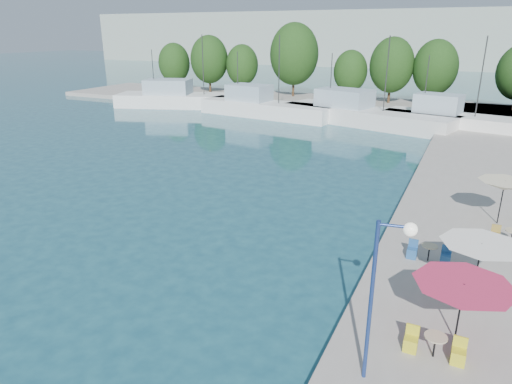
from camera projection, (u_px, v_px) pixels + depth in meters
The scene contains 20 objects.
quay_far at pixel (341, 105), 64.82m from camera, with size 90.00×16.00×0.60m, color gray.
hill_west at pixel (354, 38), 150.29m from camera, with size 180.00×40.00×16.00m, color #919E93.
trawler_01 at pixel (186, 99), 64.74m from camera, with size 21.24×11.61×10.20m.
trawler_02 at pixel (263, 108), 57.68m from camera, with size 17.93×6.74×10.20m.
trawler_03 at pixel (362, 115), 52.66m from camera, with size 20.70×10.41×10.20m.
trawler_04 at pixel (454, 121), 48.98m from camera, with size 15.97×7.03×10.20m.
tree_01 at pixel (174, 63), 77.10m from camera, with size 5.28×5.28×7.81m.
tree_02 at pixel (209, 59), 74.42m from camera, with size 6.13×6.13×9.07m.
tree_03 at pixel (242, 65), 73.65m from camera, with size 5.18×5.18×7.67m.
tree_04 at pixel (294, 54), 69.17m from camera, with size 7.38×7.38×10.93m.
tree_05 at pixel (350, 71), 65.91m from camera, with size 4.82×4.82×7.13m.
tree_06 at pixel (392, 65), 63.04m from camera, with size 6.05×6.05×8.96m.
tree_07 at pixel (435, 67), 61.04m from camera, with size 5.87×5.87×8.69m.
umbrella_pink at pixel (463, 291), 14.43m from camera, with size 3.19×3.19×2.11m.
umbrella_white at pixel (481, 250), 16.95m from camera, with size 2.99×2.99×2.20m.
umbrella_cream at pixel (504, 185), 23.49m from camera, with size 2.59×2.59×2.37m.
cafe_table_01 at pixel (434, 349), 14.20m from camera, with size 1.82×0.70×0.76m.
cafe_table_02 at pixel (428, 255), 20.12m from camera, with size 1.82×0.70×0.76m.
cafe_table_03 at pixel (511, 239), 21.66m from camera, with size 1.82×0.70×0.76m.
street_lamp at pixel (386, 274), 12.22m from camera, with size 1.03×0.36×5.03m.
Camera 1 is at (9.20, 2.91, 10.23)m, focal length 32.00 mm.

